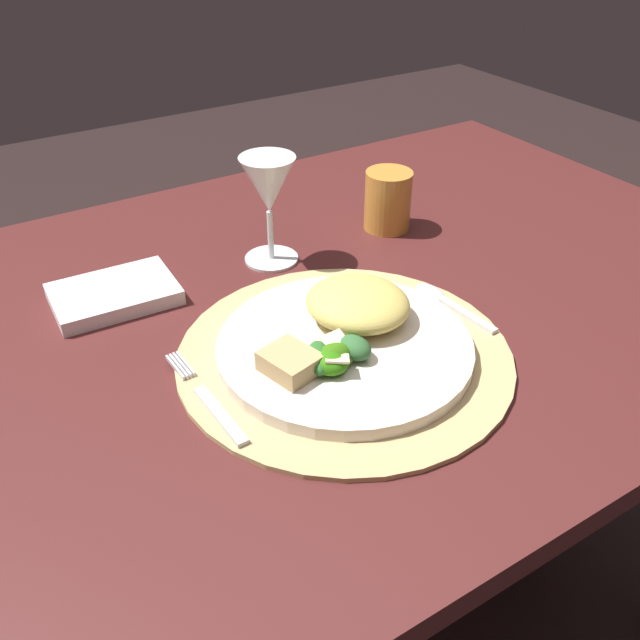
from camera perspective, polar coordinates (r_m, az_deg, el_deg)
name	(u,v)px	position (r m, az deg, el deg)	size (l,w,h in m)	color
ground_plane	(317,638)	(1.40, -0.24, -24.78)	(6.00, 6.00, 0.00)	black
dining_table	(316,387)	(0.94, -0.33, -5.55)	(1.26, 0.82, 0.74)	#4C1E1D
placemat	(344,355)	(0.75, 2.02, -2.89)	(0.36, 0.36, 0.01)	tan
dinner_plate	(345,347)	(0.75, 2.04, -2.25)	(0.28, 0.28, 0.02)	silver
pasta_serving	(359,303)	(0.77, 3.23, 1.44)	(0.12, 0.11, 0.04)	#DDC55F
salad_greens	(334,356)	(0.70, 1.19, -2.98)	(0.08, 0.07, 0.02)	#2A6727
bread_piece	(290,362)	(0.69, -2.48, -3.52)	(0.05, 0.05, 0.02)	tan
fork	(209,401)	(0.69, -9.18, -6.58)	(0.02, 0.16, 0.00)	silver
spoon	(441,299)	(0.85, 9.97, 1.72)	(0.03, 0.13, 0.01)	silver
napkin	(114,294)	(0.88, -16.61, 2.06)	(0.15, 0.10, 0.02)	white
wine_glass	(268,190)	(0.89, -4.30, 10.68)	(0.07, 0.07, 0.14)	silver
amber_tumbler	(388,200)	(1.01, 5.62, 9.80)	(0.07, 0.07, 0.09)	#CE8835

